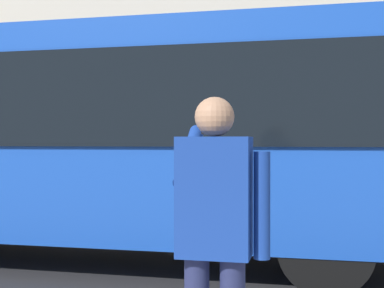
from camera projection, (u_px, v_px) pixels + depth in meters
ground_plane at (266, 260)px, 7.14m from camera, size 60.00×60.00×0.00m
red_bus at (97, 136)px, 7.25m from camera, size 9.05×2.54×3.08m
pedestrian_photographer at (215, 225)px, 2.91m from camera, size 0.53×0.52×1.70m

